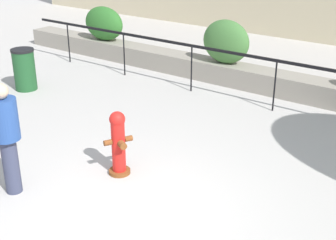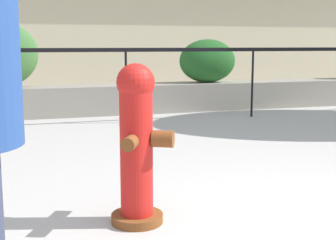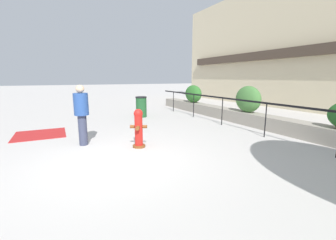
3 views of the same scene
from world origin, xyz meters
name	(u,v)px [view 2 (image 2 of 3)]	position (x,y,z in m)	size (l,w,h in m)	color
planter_wall_low	(113,99)	(0.00, 6.00, 0.25)	(18.00, 0.70, 0.50)	gray
fence_railing_segment	(126,57)	(0.00, 4.90, 1.02)	(15.00, 0.05, 1.15)	black
hedge_bush_2	(208,61)	(1.79, 6.00, 0.90)	(1.09, 0.58, 0.80)	#235B23
fire_hydrant	(137,143)	(-0.81, 0.86, 0.55)	(0.49, 0.47, 1.08)	brown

